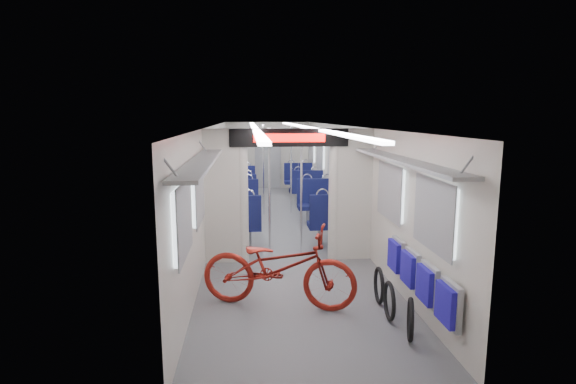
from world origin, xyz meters
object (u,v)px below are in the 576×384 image
object	(u,v)px
seat_bay_far_right	(302,181)
stanchion_near_right	(301,192)
bike_hoop_a	(410,321)
bike_hoop_c	(379,287)
seat_bay_near_left	(237,209)
flip_bench	(418,276)
seat_bay_near_right	(325,207)
stanchion_far_right	(291,169)
stanchion_far_left	(263,170)
seat_bay_far_left	(240,185)
bike_hoop_b	(389,303)
bicycle	(278,267)
stanchion_near_left	(269,192)

from	to	relation	value
seat_bay_far_right	stanchion_near_right	bearing A→B (deg)	-97.11
bike_hoop_a	bike_hoop_c	size ratio (longest dim) A/B	0.99
seat_bay_near_left	stanchion_near_right	bearing A→B (deg)	-49.54
flip_bench	stanchion_near_right	distance (m)	3.17
seat_bay_near_right	stanchion_far_right	world-z (taller)	stanchion_far_right
flip_bench	stanchion_far_left	distance (m)	6.53
seat_bay_far_right	stanchion_far_left	world-z (taller)	stanchion_far_left
bike_hoop_c	seat_bay_far_left	xyz separation A→B (m)	(-1.98, 7.12, 0.32)
seat_bay_far_left	stanchion_near_right	size ratio (longest dim) A/B	0.92
bike_hoop_a	bike_hoop_c	world-z (taller)	bike_hoop_c
stanchion_far_right	flip_bench	bearing A→B (deg)	-81.72
bike_hoop_c	stanchion_far_right	size ratio (longest dim) A/B	0.22
bike_hoop_a	seat_bay_near_right	distance (m)	4.77
bike_hoop_b	seat_bay_far_left	distance (m)	7.89
stanchion_near_right	seat_bay_near_right	bearing A→B (deg)	64.00
bike_hoop_a	stanchion_far_right	size ratio (longest dim) A/B	0.22
bicycle	stanchion_near_left	xyz separation A→B (m)	(0.00, 2.36, 0.60)
seat_bay_near_left	seat_bay_near_right	xyz separation A→B (m)	(1.87, -0.02, -0.00)
seat_bay_far_right	bike_hoop_b	bearing A→B (deg)	-89.39
flip_bench	stanchion_far_right	size ratio (longest dim) A/B	0.90
stanchion_far_right	seat_bay_far_left	bearing A→B (deg)	137.08
bike_hoop_a	stanchion_far_left	world-z (taller)	stanchion_far_left
seat_bay_near_left	seat_bay_far_right	world-z (taller)	seat_bay_near_left
seat_bay_far_right	stanchion_near_left	bearing A→B (deg)	-103.13
bike_hoop_b	flip_bench	bearing A→B (deg)	-10.86
seat_bay_near_left	stanchion_far_right	xyz separation A→B (m)	(1.35, 2.12, 0.58)
bike_hoop_a	stanchion_far_right	world-z (taller)	stanchion_far_right
stanchion_near_right	seat_bay_far_right	bearing A→B (deg)	82.89
bike_hoop_b	seat_bay_far_left	world-z (taller)	seat_bay_far_left
seat_bay_near_left	bike_hoop_c	bearing A→B (deg)	-62.14
flip_bench	seat_bay_near_left	bearing A→B (deg)	117.92
stanchion_far_right	stanchion_near_right	bearing A→B (deg)	-92.53
seat_bay_near_right	stanchion_far_left	size ratio (longest dim) A/B	0.98
bicycle	bike_hoop_c	xyz separation A→B (m)	(1.36, -0.02, -0.32)
bicycle	bike_hoop_a	bearing A→B (deg)	-110.08
flip_bench	stanchion_far_right	bearing A→B (deg)	98.28
bike_hoop_b	stanchion_far_right	xyz separation A→B (m)	(-0.61, 6.38, 0.93)
bicycle	seat_bay_far_left	size ratio (longest dim) A/B	0.98
flip_bench	seat_bay_far_right	size ratio (longest dim) A/B	0.97
bike_hoop_b	stanchion_far_right	bearing A→B (deg)	95.43
bike_hoop_a	seat_bay_near_left	xyz separation A→B (m)	(-2.03, 4.78, 0.35)
bicycle	stanchion_near_left	bearing A→B (deg)	16.64
flip_bench	bike_hoop_c	bearing A→B (deg)	118.36
seat_bay_far_left	bike_hoop_c	bearing A→B (deg)	-74.47
stanchion_near_left	stanchion_near_right	world-z (taller)	same
bike_hoop_c	seat_bay_far_right	world-z (taller)	seat_bay_far_right
bike_hoop_b	seat_bay_far_left	xyz separation A→B (m)	(-1.96, 7.63, 0.32)
bicycle	flip_bench	world-z (taller)	bicycle
seat_bay_near_right	stanchion_far_left	xyz separation A→B (m)	(-1.24, 1.99, 0.58)
seat_bay_far_right	seat_bay_far_left	bearing A→B (deg)	-161.55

